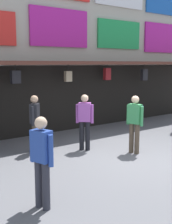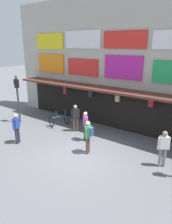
{
  "view_description": "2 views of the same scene",
  "coord_description": "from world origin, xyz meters",
  "px_view_note": "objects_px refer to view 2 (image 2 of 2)",
  "views": [
    {
      "loc": [
        -5.86,
        -5.61,
        2.59
      ],
      "look_at": [
        -0.54,
        1.61,
        1.11
      ],
      "focal_mm": 47.44,
      "sensor_mm": 36.0,
      "label": 1
    },
    {
      "loc": [
        5.83,
        -7.45,
        5.18
      ],
      "look_at": [
        -0.89,
        1.57,
        1.59
      ],
      "focal_mm": 34.34,
      "sensor_mm": 36.0,
      "label": 2
    }
  ],
  "objects_px": {
    "pedestrian_in_red": "(85,124)",
    "traffic_light_near": "(17,92)",
    "pedestrian_in_purple": "(17,127)",
    "bicycle_parked": "(59,120)",
    "pedestrian_in_black": "(163,147)",
    "pedestrian_in_yellow": "(75,117)",
    "pedestrian_in_green": "(88,135)"
  },
  "relations": [
    {
      "from": "pedestrian_in_yellow",
      "to": "pedestrian_in_purple",
      "type": "bearing_deg",
      "value": -114.76
    },
    {
      "from": "bicycle_parked",
      "to": "pedestrian_in_green",
      "type": "distance_m",
      "value": 4.24
    },
    {
      "from": "bicycle_parked",
      "to": "pedestrian_in_black",
      "type": "distance_m",
      "value": 7.15
    },
    {
      "from": "pedestrian_in_purple",
      "to": "pedestrian_in_green",
      "type": "xyz_separation_m",
      "value": [
        3.74,
        1.38,
        0.04
      ]
    },
    {
      "from": "pedestrian_in_yellow",
      "to": "traffic_light_near",
      "type": "bearing_deg",
      "value": -165.45
    },
    {
      "from": "bicycle_parked",
      "to": "pedestrian_in_red",
      "type": "bearing_deg",
      "value": -15.78
    },
    {
      "from": "pedestrian_in_black",
      "to": "pedestrian_in_purple",
      "type": "height_order",
      "value": "same"
    },
    {
      "from": "pedestrian_in_yellow",
      "to": "pedestrian_in_purple",
      "type": "relative_size",
      "value": 1.0
    },
    {
      "from": "pedestrian_in_red",
      "to": "pedestrian_in_green",
      "type": "xyz_separation_m",
      "value": [
        1.0,
        -1.09,
        0.04
      ]
    },
    {
      "from": "pedestrian_in_yellow",
      "to": "pedestrian_in_black",
      "type": "relative_size",
      "value": 1.0
    },
    {
      "from": "pedestrian_in_purple",
      "to": "bicycle_parked",
      "type": "bearing_deg",
      "value": 90.21
    },
    {
      "from": "pedestrian_in_purple",
      "to": "pedestrian_in_red",
      "type": "bearing_deg",
      "value": 42.07
    },
    {
      "from": "traffic_light_near",
      "to": "pedestrian_in_red",
      "type": "height_order",
      "value": "traffic_light_near"
    },
    {
      "from": "pedestrian_in_green",
      "to": "pedestrian_in_purple",
      "type": "bearing_deg",
      "value": -159.7
    },
    {
      "from": "pedestrian_in_red",
      "to": "pedestrian_in_green",
      "type": "bearing_deg",
      "value": -47.65
    },
    {
      "from": "pedestrian_in_red",
      "to": "pedestrian_in_black",
      "type": "bearing_deg",
      "value": -1.89
    },
    {
      "from": "pedestrian_in_yellow",
      "to": "pedestrian_in_green",
      "type": "relative_size",
      "value": 1.0
    },
    {
      "from": "pedestrian_in_black",
      "to": "pedestrian_in_purple",
      "type": "xyz_separation_m",
      "value": [
        -7.05,
        -2.34,
        0.0
      ]
    },
    {
      "from": "pedestrian_in_black",
      "to": "traffic_light_near",
      "type": "bearing_deg",
      "value": -178.66
    },
    {
      "from": "bicycle_parked",
      "to": "pedestrian_in_black",
      "type": "relative_size",
      "value": 0.8
    },
    {
      "from": "pedestrian_in_yellow",
      "to": "pedestrian_in_red",
      "type": "distance_m",
      "value": 1.46
    },
    {
      "from": "traffic_light_near",
      "to": "pedestrian_in_green",
      "type": "bearing_deg",
      "value": -6.49
    },
    {
      "from": "pedestrian_in_red",
      "to": "traffic_light_near",
      "type": "bearing_deg",
      "value": -176.09
    },
    {
      "from": "pedestrian_in_purple",
      "to": "traffic_light_near",
      "type": "bearing_deg",
      "value": 141.37
    },
    {
      "from": "pedestrian_in_yellow",
      "to": "pedestrian_in_black",
      "type": "height_order",
      "value": "same"
    },
    {
      "from": "bicycle_parked",
      "to": "traffic_light_near",
      "type": "bearing_deg",
      "value": -156.41
    },
    {
      "from": "pedestrian_in_black",
      "to": "pedestrian_in_purple",
      "type": "relative_size",
      "value": 1.0
    },
    {
      "from": "pedestrian_in_purple",
      "to": "pedestrian_in_green",
      "type": "bearing_deg",
      "value": 20.3
    },
    {
      "from": "pedestrian_in_black",
      "to": "pedestrian_in_purple",
      "type": "bearing_deg",
      "value": -161.67
    },
    {
      "from": "traffic_light_near",
      "to": "pedestrian_in_yellow",
      "type": "relative_size",
      "value": 1.9
    },
    {
      "from": "bicycle_parked",
      "to": "pedestrian_in_black",
      "type": "xyz_separation_m",
      "value": [
        7.07,
        -0.92,
        0.55
      ]
    },
    {
      "from": "traffic_light_near",
      "to": "bicycle_parked",
      "type": "distance_m",
      "value": 3.36
    }
  ]
}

